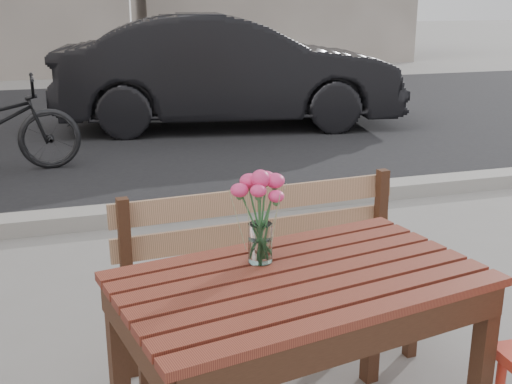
# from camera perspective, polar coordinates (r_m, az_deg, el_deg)

# --- Properties ---
(street) EXTENTS (30.00, 8.12, 0.12)m
(street) POSITION_cam_1_polar(r_m,az_deg,el_deg) (7.01, -11.66, 3.21)
(street) COLOR black
(street) RESTS_ON ground
(main_table) EXTENTS (1.33, 0.93, 0.76)m
(main_table) POSITION_cam_1_polar(r_m,az_deg,el_deg) (2.24, 4.00, -10.25)
(main_table) COLOR #591E17
(main_table) RESTS_ON ground
(main_bench) EXTENTS (1.42, 0.51, 0.86)m
(main_bench) POSITION_cam_1_polar(r_m,az_deg,el_deg) (2.95, 1.12, -5.57)
(main_bench) COLOR #876146
(main_bench) RESTS_ON ground
(main_vase) EXTENTS (0.18, 0.18, 0.33)m
(main_vase) POSITION_cam_1_polar(r_m,az_deg,el_deg) (2.21, 0.39, -1.22)
(main_vase) COLOR white
(main_vase) RESTS_ON main_table
(parked_car) EXTENTS (4.60, 2.23, 1.45)m
(parked_car) POSITION_cam_1_polar(r_m,az_deg,el_deg) (8.53, -2.43, 10.70)
(parked_car) COLOR black
(parked_car) RESTS_ON ground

